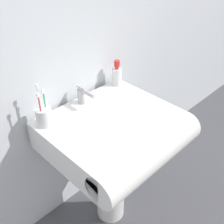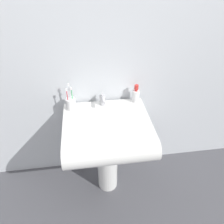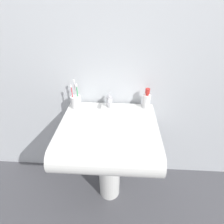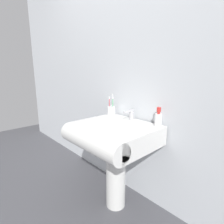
# 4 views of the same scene
# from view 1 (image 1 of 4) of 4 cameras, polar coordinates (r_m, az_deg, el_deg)

# --- Properties ---
(ground_plane) EXTENTS (6.00, 6.00, 0.00)m
(ground_plane) POSITION_cam_1_polar(r_m,az_deg,el_deg) (1.91, -0.30, -19.54)
(ground_plane) COLOR #4C4C51
(ground_plane) RESTS_ON ground
(wall_back) EXTENTS (5.00, 0.05, 2.40)m
(wall_back) POSITION_cam_1_polar(r_m,az_deg,el_deg) (1.37, -9.70, 19.65)
(wall_back) COLOR silver
(wall_back) RESTS_ON ground
(sink_pedestal) EXTENTS (0.17, 0.17, 0.60)m
(sink_pedestal) POSITION_cam_1_polar(r_m,az_deg,el_deg) (1.67, -0.33, -13.67)
(sink_pedestal) COLOR white
(sink_pedestal) RESTS_ON ground
(sink_basin) EXTENTS (0.62, 0.58, 0.15)m
(sink_basin) POSITION_cam_1_polar(r_m,az_deg,el_deg) (1.38, 1.34, -4.74)
(sink_basin) COLOR white
(sink_basin) RESTS_ON sink_pedestal
(faucet) EXTENTS (0.04, 0.13, 0.10)m
(faucet) POSITION_cam_1_polar(r_m,az_deg,el_deg) (1.45, -5.92, 3.45)
(faucet) COLOR #B7B7BC
(faucet) RESTS_ON sink_basin
(toothbrush_cup) EXTENTS (0.07, 0.07, 0.21)m
(toothbrush_cup) POSITION_cam_1_polar(r_m,az_deg,el_deg) (1.33, -13.64, -0.76)
(toothbrush_cup) COLOR white
(toothbrush_cup) RESTS_ON sink_basin
(soap_bottle) EXTENTS (0.06, 0.06, 0.15)m
(soap_bottle) POSITION_cam_1_polar(r_m,az_deg,el_deg) (1.61, 0.98, 7.50)
(soap_bottle) COLOR white
(soap_bottle) RESTS_ON sink_basin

